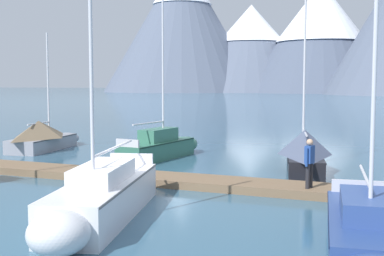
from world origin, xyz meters
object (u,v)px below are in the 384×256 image
(sailboat_far_berth, at_px, (304,150))
(person_on_dock, at_px, (309,160))
(sailboat_outer_slip, at_px, (370,230))
(sailboat_mid_dock_port, at_px, (163,146))
(sailboat_mid_dock_starboard, at_px, (100,198))
(sailboat_nearest_berth, at_px, (44,136))

(sailboat_far_berth, distance_m, person_on_dock, 5.60)
(sailboat_far_berth, height_order, person_on_dock, sailboat_far_berth)
(sailboat_far_berth, relative_size, person_on_dock, 4.65)
(sailboat_far_berth, bearing_deg, person_on_dock, -78.46)
(sailboat_far_berth, bearing_deg, sailboat_outer_slip, -72.73)
(sailboat_far_berth, height_order, sailboat_outer_slip, sailboat_outer_slip)
(sailboat_mid_dock_port, distance_m, sailboat_far_berth, 7.49)
(sailboat_mid_dock_starboard, distance_m, sailboat_outer_slip, 7.15)
(sailboat_mid_dock_starboard, height_order, person_on_dock, sailboat_mid_dock_starboard)
(sailboat_mid_dock_port, height_order, sailboat_mid_dock_starboard, sailboat_mid_dock_port)
(sailboat_mid_dock_starboard, bearing_deg, sailboat_mid_dock_port, 107.09)
(sailboat_outer_slip, bearing_deg, sailboat_nearest_berth, 146.80)
(sailboat_mid_dock_port, height_order, sailboat_outer_slip, sailboat_mid_dock_port)
(sailboat_mid_dock_port, relative_size, sailboat_mid_dock_starboard, 1.13)
(sailboat_nearest_berth, xyz_separation_m, sailboat_mid_dock_starboard, (11.49, -12.27, -0.14))
(sailboat_mid_dock_port, relative_size, person_on_dock, 5.03)
(sailboat_nearest_berth, relative_size, sailboat_outer_slip, 0.81)
(sailboat_nearest_berth, height_order, sailboat_outer_slip, sailboat_outer_slip)
(sailboat_nearest_berth, relative_size, sailboat_mid_dock_port, 0.80)
(person_on_dock, bearing_deg, sailboat_nearest_berth, 157.24)
(person_on_dock, bearing_deg, sailboat_mid_dock_starboard, -132.30)
(sailboat_mid_dock_starboard, height_order, sailboat_far_berth, sailboat_far_berth)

